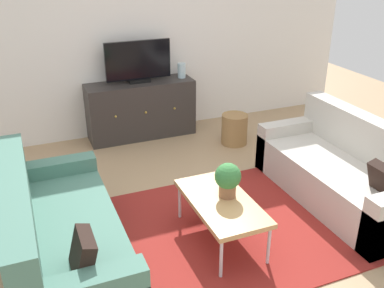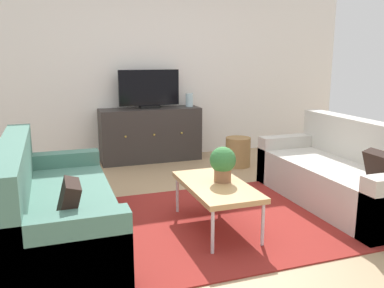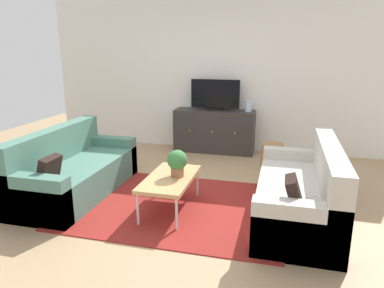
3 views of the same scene
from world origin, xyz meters
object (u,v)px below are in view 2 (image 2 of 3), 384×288
(glass_vase, at_px, (189,100))
(wicker_basket, at_px, (238,152))
(tv_console, at_px, (150,135))
(couch_right_side, at_px, (345,176))
(flat_screen_tv, at_px, (149,89))
(couch_left_side, at_px, (48,211))
(potted_plant, at_px, (223,162))
(coffee_table, at_px, (216,187))

(glass_vase, distance_m, wicker_basket, 1.07)
(tv_console, distance_m, glass_vase, 0.76)
(couch_right_side, xyz_separation_m, flat_screen_tv, (-1.47, 2.39, 0.75))
(wicker_basket, bearing_deg, couch_left_side, -145.99)
(couch_left_side, xyz_separation_m, wicker_basket, (2.46, 1.66, -0.08))
(tv_console, height_order, glass_vase, glass_vase)
(potted_plant, bearing_deg, coffee_table, -150.50)
(tv_console, bearing_deg, flat_screen_tv, 90.00)
(coffee_table, distance_m, glass_vase, 2.65)
(coffee_table, xyz_separation_m, wicker_basket, (1.08, 1.82, -0.18))
(couch_right_side, bearing_deg, potted_plant, -175.46)
(flat_screen_tv, height_order, glass_vase, flat_screen_tv)
(tv_console, bearing_deg, coffee_table, -90.54)
(coffee_table, xyz_separation_m, potted_plant, (0.08, 0.04, 0.20))
(potted_plant, bearing_deg, flat_screen_tv, 91.21)
(flat_screen_tv, xyz_separation_m, wicker_basket, (1.06, -0.73, -0.83))
(coffee_table, bearing_deg, couch_left_side, 173.56)
(potted_plant, relative_size, glass_vase, 1.59)
(couch_left_side, bearing_deg, glass_vase, 49.90)
(tv_console, distance_m, wicker_basket, 1.29)
(couch_left_side, distance_m, flat_screen_tv, 2.88)
(coffee_table, xyz_separation_m, tv_console, (0.02, 2.53, 0.00))
(couch_left_side, height_order, coffee_table, couch_left_side)
(flat_screen_tv, bearing_deg, potted_plant, -88.79)
(couch_left_side, relative_size, potted_plant, 6.06)
(flat_screen_tv, relative_size, glass_vase, 4.42)
(couch_left_side, distance_m, wicker_basket, 2.97)
(coffee_table, height_order, tv_console, tv_console)
(coffee_table, bearing_deg, glass_vase, 76.28)
(potted_plant, relative_size, wicker_basket, 0.78)
(couch_right_side, height_order, wicker_basket, couch_right_side)
(potted_plant, bearing_deg, wicker_basket, 60.52)
(couch_left_side, bearing_deg, wicker_basket, 34.01)
(couch_right_side, height_order, potted_plant, couch_right_side)
(couch_left_side, distance_m, coffee_table, 1.39)
(couch_left_side, height_order, wicker_basket, couch_left_side)
(flat_screen_tv, relative_size, wicker_basket, 2.16)
(coffee_table, xyz_separation_m, glass_vase, (0.62, 2.53, 0.48))
(potted_plant, distance_m, glass_vase, 2.56)
(couch_right_side, distance_m, potted_plant, 1.45)
(couch_left_side, bearing_deg, coffee_table, -6.44)
(flat_screen_tv, xyz_separation_m, glass_vase, (0.59, -0.02, -0.17))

